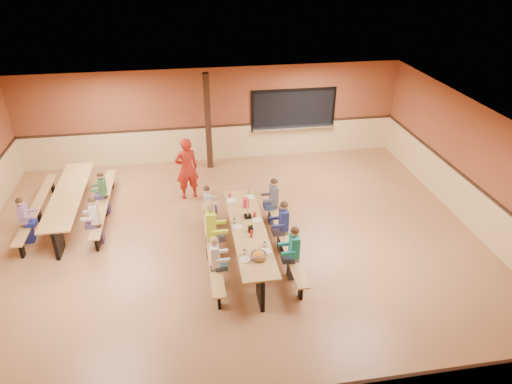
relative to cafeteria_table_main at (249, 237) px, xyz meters
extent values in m
plane|color=brown|center=(-0.33, 0.44, -0.53)|extent=(12.00, 12.00, 0.00)
cube|color=brown|center=(-0.33, 5.44, 0.97)|extent=(12.00, 0.04, 3.00)
cube|color=brown|center=(-0.33, -4.56, 0.97)|extent=(12.00, 0.04, 3.00)
cube|color=brown|center=(5.67, 0.44, 0.97)|extent=(0.04, 10.00, 3.00)
cube|color=white|center=(-0.33, 0.44, 2.47)|extent=(12.00, 10.00, 0.04)
cube|color=black|center=(2.27, 5.41, 1.02)|extent=(2.60, 0.06, 1.20)
cube|color=silver|center=(2.27, 5.32, 0.45)|extent=(2.70, 0.28, 0.06)
cube|color=black|center=(-0.53, 4.84, 0.97)|extent=(0.18, 0.18, 3.00)
cube|color=#B28447|center=(0.00, 0.00, 0.19)|extent=(0.75, 3.60, 0.04)
cube|color=black|center=(0.00, -1.55, -0.18)|extent=(0.08, 0.60, 0.70)
cube|color=black|center=(0.00, 1.55, -0.18)|extent=(0.08, 0.60, 0.70)
cube|color=#B28447|center=(-0.83, 0.00, -0.09)|extent=(0.26, 3.60, 0.04)
cube|color=black|center=(-0.83, 0.00, -0.32)|extent=(0.06, 0.18, 0.41)
cube|color=#B28447|center=(0.82, 0.00, -0.09)|extent=(0.26, 3.60, 0.04)
cube|color=black|center=(0.82, 0.00, -0.32)|extent=(0.06, 0.18, 0.41)
cube|color=#B28447|center=(-4.28, 2.35, 0.19)|extent=(0.75, 3.60, 0.04)
cube|color=black|center=(-4.28, 0.80, -0.18)|extent=(0.08, 0.60, 0.70)
cube|color=black|center=(-4.28, 3.90, -0.18)|extent=(0.08, 0.60, 0.70)
cube|color=#B28447|center=(-5.11, 2.35, -0.09)|extent=(0.26, 3.60, 0.04)
cube|color=black|center=(-5.11, 2.35, -0.32)|extent=(0.06, 0.18, 0.41)
cube|color=#B28447|center=(-3.46, 2.35, -0.09)|extent=(0.26, 3.60, 0.04)
cube|color=black|center=(-3.46, 2.35, -0.32)|extent=(0.06, 0.18, 0.41)
imported|color=#A01E12|center=(-1.27, 2.97, 0.36)|extent=(0.73, 0.57, 1.78)
cylinder|color=red|center=(0.08, 0.95, 0.32)|extent=(0.16, 0.16, 0.22)
cube|color=black|center=(0.02, -0.11, 0.28)|extent=(0.10, 0.14, 0.13)
cylinder|color=yellow|center=(0.01, -0.07, 0.30)|extent=(0.06, 0.06, 0.17)
cylinder|color=#B2140F|center=(0.01, -0.33, 0.30)|extent=(0.06, 0.06, 0.17)
cube|color=black|center=(0.05, 0.47, 0.24)|extent=(0.16, 0.16, 0.06)
cube|color=#B28447|center=(0.05, 0.47, 0.52)|extent=(0.02, 0.09, 0.50)
camera|label=1|loc=(-1.20, -8.38, 5.85)|focal=32.00mm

